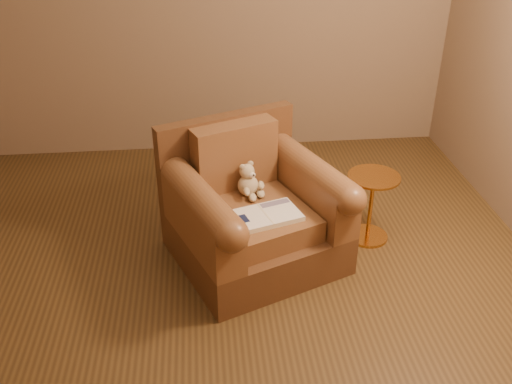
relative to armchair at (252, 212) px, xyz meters
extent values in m
plane|color=#4E371A|center=(-0.15, -0.30, -0.33)|extent=(4.00, 4.00, 0.00)
cube|color=#57341D|center=(0.02, -0.04, -0.20)|extent=(1.22, 1.20, 0.27)
cube|color=#57341D|center=(-0.14, 0.34, 0.23)|extent=(0.92, 0.45, 0.59)
cube|color=brown|center=(0.03, -0.08, 0.01)|extent=(0.76, 0.83, 0.14)
cube|color=brown|center=(-0.09, 0.22, 0.29)|extent=(0.57, 0.35, 0.43)
cube|color=brown|center=(-0.32, -0.23, 0.09)|extent=(0.48, 0.82, 0.30)
cube|color=brown|center=(0.39, 0.06, 0.09)|extent=(0.48, 0.82, 0.30)
cylinder|color=brown|center=(-0.32, -0.23, 0.24)|extent=(0.48, 0.82, 0.19)
cylinder|color=brown|center=(0.39, 0.06, 0.24)|extent=(0.48, 0.82, 0.19)
ellipsoid|color=tan|center=(-0.02, 0.09, 0.14)|extent=(0.13, 0.12, 0.14)
sphere|color=tan|center=(-0.02, 0.10, 0.24)|extent=(0.10, 0.10, 0.10)
ellipsoid|color=tan|center=(-0.05, 0.08, 0.28)|extent=(0.04, 0.02, 0.04)
ellipsoid|color=tan|center=(0.00, 0.12, 0.28)|extent=(0.04, 0.02, 0.04)
ellipsoid|color=beige|center=(0.01, 0.06, 0.23)|extent=(0.05, 0.03, 0.04)
sphere|color=black|center=(0.01, 0.05, 0.24)|extent=(0.01, 0.01, 0.01)
ellipsoid|color=tan|center=(-0.03, 0.01, 0.14)|extent=(0.04, 0.09, 0.04)
ellipsoid|color=tan|center=(0.06, 0.08, 0.14)|extent=(0.04, 0.09, 0.04)
ellipsoid|color=tan|center=(0.00, 0.01, 0.10)|extent=(0.05, 0.09, 0.04)
ellipsoid|color=tan|center=(0.06, 0.05, 0.10)|extent=(0.05, 0.09, 0.04)
cube|color=beige|center=(0.06, -0.21, 0.09)|extent=(0.47, 0.36, 0.03)
cube|color=white|center=(-0.04, -0.24, 0.11)|extent=(0.26, 0.29, 0.00)
cube|color=white|center=(0.16, -0.18, 0.11)|extent=(0.26, 0.29, 0.00)
cube|color=beige|center=(0.06, -0.21, 0.11)|extent=(0.08, 0.24, 0.00)
cube|color=#0F1638|center=(-0.08, -0.25, 0.11)|extent=(0.09, 0.10, 0.00)
cube|color=slate|center=(0.13, -0.09, 0.11)|extent=(0.19, 0.10, 0.00)
cylinder|color=#CA8737|center=(0.81, 0.11, -0.32)|extent=(0.28, 0.28, 0.02)
cylinder|color=#CA8737|center=(0.81, 0.11, -0.09)|extent=(0.03, 0.03, 0.45)
cylinder|color=#CA8737|center=(0.81, 0.11, 0.14)|extent=(0.35, 0.35, 0.02)
cylinder|color=#CA8737|center=(0.81, 0.11, 0.13)|extent=(0.03, 0.03, 0.02)
camera|label=1|loc=(-0.29, -3.05, 1.91)|focal=40.00mm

